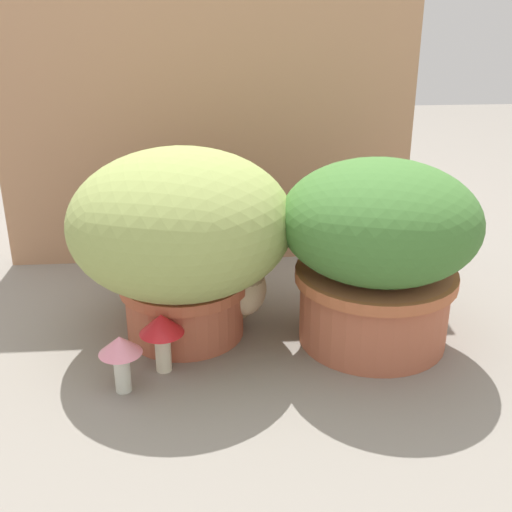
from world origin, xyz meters
TOP-DOWN VIEW (x-y plane):
  - ground_plane at (0.00, 0.00)m, footprint 6.00×6.00m
  - cardboard_backdrop at (0.04, 0.54)m, footprint 1.10×0.03m
  - grass_planter at (-0.02, 0.11)m, footprint 0.47×0.47m
  - leafy_planter at (0.38, 0.05)m, footprint 0.41×0.41m
  - cat at (0.06, 0.16)m, footprint 0.31×0.33m
  - mushroom_ornament_pink at (-0.14, -0.11)m, footprint 0.08×0.08m
  - mushroom_ornament_red at (-0.06, -0.04)m, footprint 0.09×0.09m

SIDE VIEW (x-z plane):
  - ground_plane at x=0.00m, z-range 0.00..0.00m
  - mushroom_ornament_pink at x=-0.14m, z-range 0.03..0.15m
  - mushroom_ornament_red at x=-0.06m, z-range 0.03..0.16m
  - cat at x=0.06m, z-range -0.04..0.28m
  - leafy_planter at x=0.38m, z-range 0.02..0.42m
  - grass_planter at x=-0.02m, z-range 0.03..0.44m
  - cardboard_backdrop at x=0.04m, z-range 0.00..0.76m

